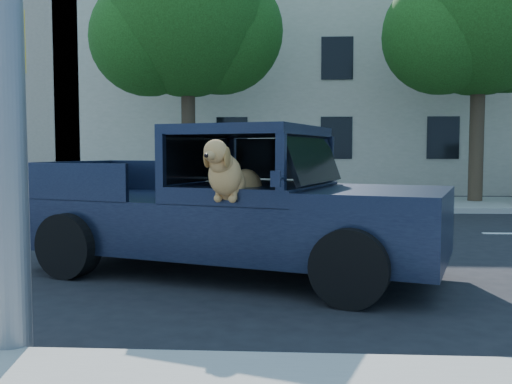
% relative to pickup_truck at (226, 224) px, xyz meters
% --- Properties ---
extents(ground, '(120.00, 120.00, 0.00)m').
position_rel_pickup_truck_xyz_m(ground, '(1.65, 0.70, -0.68)').
color(ground, black).
rests_on(ground, ground).
extents(far_sidewalk, '(60.00, 4.00, 0.15)m').
position_rel_pickup_truck_xyz_m(far_sidewalk, '(1.65, 9.90, -0.61)').
color(far_sidewalk, gray).
rests_on(far_sidewalk, ground).
extents(lane_stripes, '(21.60, 0.14, 0.01)m').
position_rel_pickup_truck_xyz_m(lane_stripes, '(3.65, 4.10, -0.68)').
color(lane_stripes, silver).
rests_on(lane_stripes, ground).
extents(street_tree_left, '(6.00, 5.20, 8.60)m').
position_rel_pickup_truck_xyz_m(street_tree_left, '(-2.32, 10.32, 5.03)').
color(street_tree_left, '#332619').
rests_on(street_tree_left, ground).
extents(street_tree_mid, '(6.00, 5.20, 8.60)m').
position_rel_pickup_truck_xyz_m(street_tree_mid, '(6.68, 10.32, 5.03)').
color(street_tree_mid, '#332619').
rests_on(street_tree_mid, ground).
extents(building_main, '(26.00, 6.00, 9.00)m').
position_rel_pickup_truck_xyz_m(building_main, '(4.65, 17.20, 3.82)').
color(building_main, beige).
rests_on(building_main, ground).
extents(pickup_truck, '(6.05, 3.89, 2.02)m').
position_rel_pickup_truck_xyz_m(pickup_truck, '(0.00, 0.00, 0.00)').
color(pickup_truck, black).
rests_on(pickup_truck, ground).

